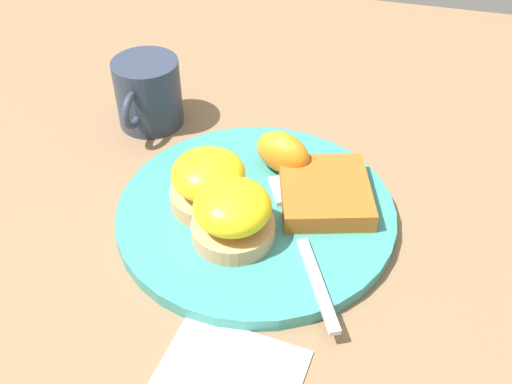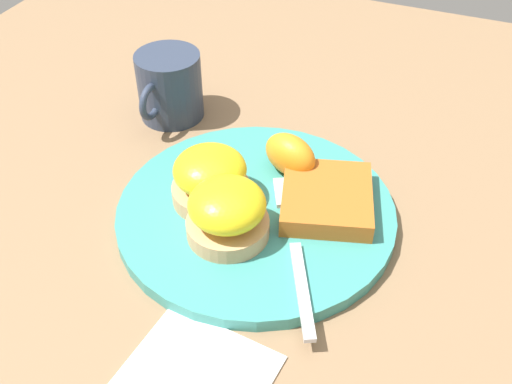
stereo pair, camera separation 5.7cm
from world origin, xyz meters
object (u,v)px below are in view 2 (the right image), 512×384
object	(u,v)px
hashbrown_patty	(327,198)
fork	(294,238)
sandwich_benedict_left	(210,178)
sandwich_benedict_right	(227,212)
cup	(169,86)
orange_wedge	(290,155)

from	to	relation	value
hashbrown_patty	fork	xyz separation A→B (m)	(0.06, -0.01, -0.01)
sandwich_benedict_left	sandwich_benedict_right	xyz separation A→B (m)	(0.04, 0.04, 0.00)
sandwich_benedict_right	cup	world-z (taller)	cup
sandwich_benedict_left	hashbrown_patty	world-z (taller)	sandwich_benedict_left
hashbrown_patty	cup	xyz separation A→B (m)	(-0.10, -0.23, 0.02)
sandwich_benedict_left	hashbrown_patty	size ratio (longest dim) A/B	0.80
sandwich_benedict_left	cup	world-z (taller)	cup
cup	sandwich_benedict_right	bearing A→B (deg)	41.62
orange_wedge	cup	xyz separation A→B (m)	(-0.06, -0.18, 0.00)
sandwich_benedict_right	fork	distance (m)	0.07
sandwich_benedict_left	hashbrown_patty	distance (m)	0.11
orange_wedge	cup	size ratio (longest dim) A/B	0.58
sandwich_benedict_right	sandwich_benedict_left	bearing A→B (deg)	-137.25
sandwich_benedict_right	hashbrown_patty	xyz separation A→B (m)	(-0.07, 0.07, -0.02)
sandwich_benedict_right	cup	xyz separation A→B (m)	(-0.17, -0.15, -0.00)
sandwich_benedict_right	fork	size ratio (longest dim) A/B	0.42
orange_wedge	fork	distance (m)	0.10
hashbrown_patty	cup	distance (m)	0.25
orange_wedge	cup	distance (m)	0.19
orange_wedge	sandwich_benedict_right	bearing A→B (deg)	-11.45
sandwich_benedict_right	hashbrown_patty	bearing A→B (deg)	134.44
sandwich_benedict_left	sandwich_benedict_right	size ratio (longest dim) A/B	1.00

